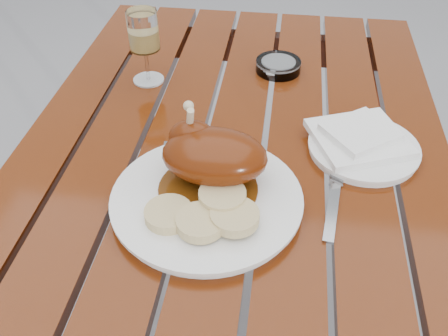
# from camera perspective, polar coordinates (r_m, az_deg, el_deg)

# --- Properties ---
(table) EXTENTS (0.80, 1.20, 0.75)m
(table) POSITION_cam_1_polar(r_m,az_deg,el_deg) (1.21, 0.87, -11.34)
(table) COLOR maroon
(table) RESTS_ON ground
(dinner_plate) EXTENTS (0.39, 0.39, 0.02)m
(dinner_plate) POSITION_cam_1_polar(r_m,az_deg,el_deg) (0.81, -1.98, -3.69)
(dinner_plate) COLOR white
(dinner_plate) RESTS_ON table
(roast_duck) EXTENTS (0.17, 0.17, 0.12)m
(roast_duck) POSITION_cam_1_polar(r_m,az_deg,el_deg) (0.81, -1.50, 1.46)
(roast_duck) COLOR #512809
(roast_duck) RESTS_ON dinner_plate
(bread_dumplings) EXTENTS (0.18, 0.13, 0.03)m
(bread_dumplings) POSITION_cam_1_polar(r_m,az_deg,el_deg) (0.76, -2.01, -5.05)
(bread_dumplings) COLOR #D6C382
(bread_dumplings) RESTS_ON dinner_plate
(wine_glass) EXTENTS (0.09, 0.09, 0.16)m
(wine_glass) POSITION_cam_1_polar(r_m,az_deg,el_deg) (1.10, -9.01, 13.44)
(wine_glass) COLOR #DBB963
(wine_glass) RESTS_ON table
(side_plate) EXTENTS (0.21, 0.21, 0.02)m
(side_plate) POSITION_cam_1_polar(r_m,az_deg,el_deg) (0.95, 15.64, 2.17)
(side_plate) COLOR white
(side_plate) RESTS_ON table
(napkin) EXTENTS (0.20, 0.20, 0.01)m
(napkin) POSITION_cam_1_polar(r_m,az_deg,el_deg) (0.95, 15.16, 3.31)
(napkin) COLOR white
(napkin) RESTS_ON side_plate
(ashtray) EXTENTS (0.13, 0.13, 0.03)m
(ashtray) POSITION_cam_1_polar(r_m,az_deg,el_deg) (1.17, 6.21, 11.54)
(ashtray) COLOR #B2B7BC
(ashtray) RESTS_ON table
(fork) EXTENTS (0.05, 0.19, 0.01)m
(fork) POSITION_cam_1_polar(r_m,az_deg,el_deg) (0.85, -6.42, -1.69)
(fork) COLOR gray
(fork) RESTS_ON table
(knife) EXTENTS (0.04, 0.18, 0.01)m
(knife) POSITION_cam_1_polar(r_m,az_deg,el_deg) (0.84, 12.39, -3.83)
(knife) COLOR gray
(knife) RESTS_ON table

